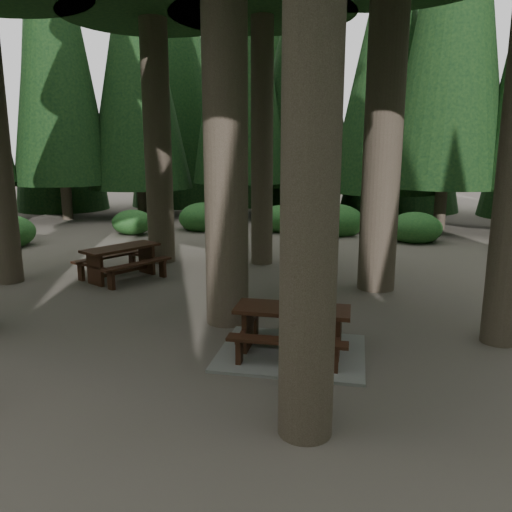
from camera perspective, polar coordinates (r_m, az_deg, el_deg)
The scene contains 4 objects.
ground at distance 10.47m, azimuth -7.44°, elevation -6.88°, with size 80.00×80.00×0.00m, color #514A42.
picnic_table_a at distance 8.50m, azimuth 4.13°, elevation -9.33°, with size 3.00×2.77×0.82m.
picnic_table_b at distance 13.68m, azimuth -15.09°, elevation -0.17°, with size 1.84×2.19×0.88m.
shrub_ring at distance 10.49m, azimuth -1.88°, elevation -4.45°, with size 23.86×24.64×1.49m.
Camera 1 is at (6.56, -7.43, 3.39)m, focal length 35.00 mm.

